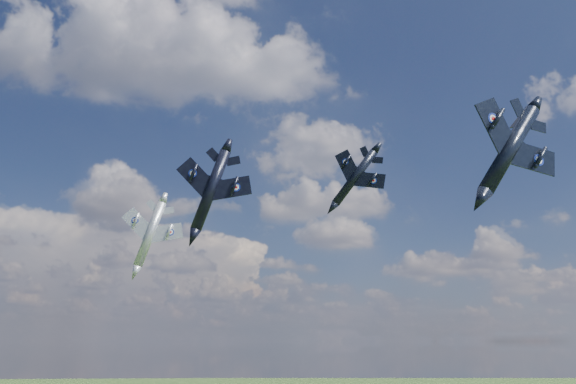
{
  "coord_description": "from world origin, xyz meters",
  "views": [
    {
      "loc": [
        -1.67,
        -60.06,
        63.33
      ],
      "look_at": [
        4.23,
        11.92,
        82.59
      ],
      "focal_mm": 35.0,
      "sensor_mm": 36.0,
      "label": 1
    }
  ],
  "objects_px": {
    "jet_lead_navy": "(211,190)",
    "jet_right_navy": "(509,150)",
    "jet_high_navy": "(355,177)",
    "jet_left_silver": "(150,234)"
  },
  "relations": [
    {
      "from": "jet_right_navy",
      "to": "jet_left_silver",
      "type": "height_order",
      "value": "jet_right_navy"
    },
    {
      "from": "jet_left_silver",
      "to": "jet_lead_navy",
      "type": "bearing_deg",
      "value": -63.63
    },
    {
      "from": "jet_right_navy",
      "to": "jet_high_navy",
      "type": "bearing_deg",
      "value": 90.35
    },
    {
      "from": "jet_lead_navy",
      "to": "jet_left_silver",
      "type": "xyz_separation_m",
      "value": [
        -10.43,
        19.34,
        -2.22
      ]
    },
    {
      "from": "jet_lead_navy",
      "to": "jet_high_navy",
      "type": "height_order",
      "value": "jet_high_navy"
    },
    {
      "from": "jet_lead_navy",
      "to": "jet_left_silver",
      "type": "bearing_deg",
      "value": 124.6
    },
    {
      "from": "jet_lead_navy",
      "to": "jet_high_navy",
      "type": "xyz_separation_m",
      "value": [
        21.09,
        12.12,
        5.71
      ]
    },
    {
      "from": "jet_lead_navy",
      "to": "jet_right_navy",
      "type": "distance_m",
      "value": 35.72
    },
    {
      "from": "jet_lead_navy",
      "to": "jet_right_navy",
      "type": "relative_size",
      "value": 0.96
    },
    {
      "from": "jet_lead_navy",
      "to": "jet_right_navy",
      "type": "height_order",
      "value": "jet_right_navy"
    }
  ]
}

